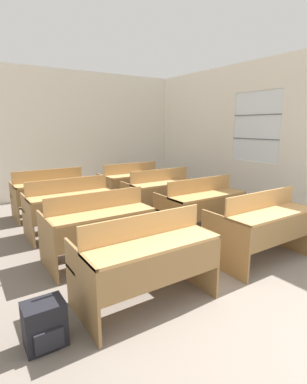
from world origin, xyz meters
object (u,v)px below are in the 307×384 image
(bench_second_left, at_px, (98,226))
(bench_back_right, at_px, (132,183))
(schoolbag, at_px, (45,324))
(wastepaper_bin, at_px, (174,183))
(bench_third_left, at_px, (70,205))
(bench_front_left, at_px, (146,258))
(bench_third_right, at_px, (161,192))
(bench_back_left, at_px, (50,192))
(bench_second_right, at_px, (201,205))
(bench_front_right, at_px, (262,225))

(bench_second_left, height_order, bench_back_right, same)
(schoolbag, bearing_deg, wastepaper_bin, 43.28)
(bench_second_left, relative_size, schoolbag, 3.50)
(bench_second_left, xyz_separation_m, bench_third_left, (0.01, 1.21, 0.00))
(wastepaper_bin, xyz_separation_m, schoolbag, (-4.60, -4.33, 0.02))
(bench_front_left, xyz_separation_m, bench_third_right, (1.85, 2.41, 0.00))
(bench_back_right, bearing_deg, bench_back_left, 178.94)
(schoolbag, bearing_deg, bench_back_right, 51.75)
(bench_second_right, relative_size, bench_back_left, 1.00)
(bench_front_right, xyz_separation_m, bench_third_left, (-1.81, 2.38, 0.00))
(schoolbag, bearing_deg, bench_second_right, 24.11)
(bench_back_right, bearing_deg, bench_front_left, -117.34)
(bench_front_left, relative_size, bench_second_right, 1.00)
(bench_front_left, height_order, bench_third_left, same)
(wastepaper_bin, bearing_deg, bench_third_right, -132.95)
(wastepaper_bin, bearing_deg, schoolbag, -136.72)
(bench_front_right, bearing_deg, bench_front_left, -179.41)
(bench_back_left, height_order, schoolbag, bench_back_left)
(bench_third_left, relative_size, bench_third_right, 1.00)
(bench_second_left, relative_size, bench_third_left, 1.00)
(bench_front_left, bearing_deg, bench_second_right, 33.60)
(wastepaper_bin, bearing_deg, bench_third_left, -152.22)
(bench_third_left, height_order, bench_back_right, same)
(bench_front_left, height_order, bench_second_left, same)
(bench_front_left, xyz_separation_m, wastepaper_bin, (3.59, 4.28, -0.32))
(bench_front_left, height_order, wastepaper_bin, bench_front_left)
(bench_third_right, relative_size, bench_back_right, 1.00)
(bench_second_left, distance_m, bench_third_left, 1.21)
(bench_back_left, height_order, bench_back_right, same)
(bench_second_right, bearing_deg, bench_third_right, 89.44)
(bench_third_right, height_order, bench_back_right, same)
(schoolbag, bearing_deg, bench_second_left, 50.73)
(bench_third_left, bearing_deg, schoolbag, -112.71)
(bench_front_right, relative_size, bench_back_left, 1.00)
(bench_back_right, xyz_separation_m, wastepaper_bin, (1.74, 0.71, -0.32))
(bench_third_right, distance_m, schoolbag, 3.79)
(bench_front_left, distance_m, bench_second_left, 1.18)
(bench_second_right, relative_size, wastepaper_bin, 3.89)
(bench_back_left, bearing_deg, schoolbag, -105.65)
(bench_second_right, relative_size, bench_third_right, 1.00)
(bench_second_right, relative_size, schoolbag, 3.50)
(bench_second_right, relative_size, bench_third_left, 1.00)
(bench_second_left, bearing_deg, schoolbag, -129.27)
(bench_third_left, distance_m, bench_back_right, 2.18)
(bench_front_right, bearing_deg, bench_back_left, 116.71)
(bench_second_right, distance_m, bench_third_left, 2.17)
(wastepaper_bin, distance_m, schoolbag, 6.32)
(bench_front_right, relative_size, bench_second_left, 1.00)
(bench_second_left, bearing_deg, bench_back_right, 52.29)
(bench_front_right, bearing_deg, wastepaper_bin, 67.41)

